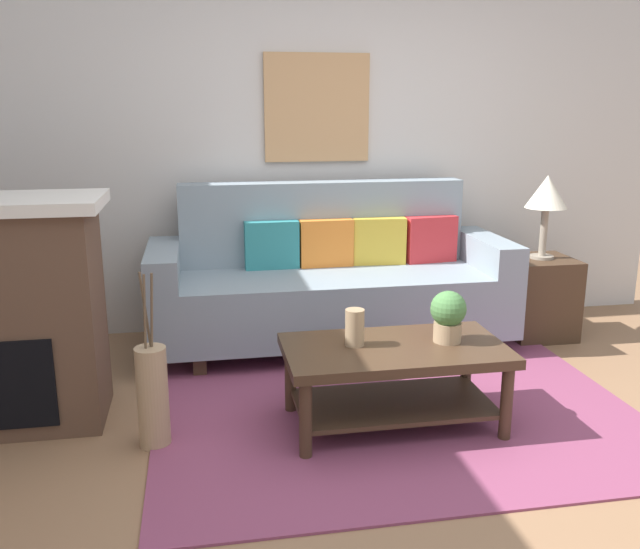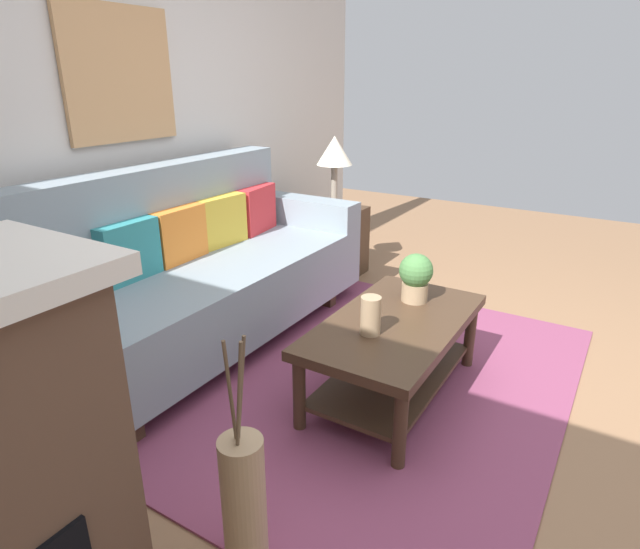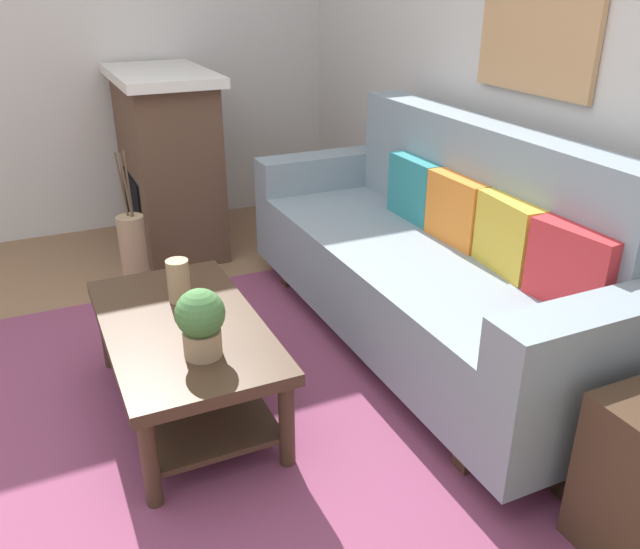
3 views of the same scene
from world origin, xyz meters
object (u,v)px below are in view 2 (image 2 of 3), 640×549
at_px(tabletop_vase, 371,316).
at_px(floor_vase, 244,503).
at_px(throw_pillow_orange, 179,235).
at_px(framed_painting, 120,75).
at_px(coffee_table, 394,341).
at_px(side_table, 334,242).
at_px(table_lamp, 335,154).
at_px(throw_pillow_mustard, 221,221).
at_px(throw_pillow_crimson, 256,209).
at_px(potted_plant_tabletop, 416,276).
at_px(throw_pillow_teal, 128,251).
at_px(couch, 198,278).

xyz_separation_m(tabletop_vase, floor_vase, (-0.98, -0.04, -0.27)).
xyz_separation_m(throw_pillow_orange, framed_painting, (-0.00, 0.34, 0.89)).
height_order(coffee_table, side_table, side_table).
distance_m(tabletop_vase, table_lamp, 2.00).
distance_m(throw_pillow_mustard, throw_pillow_crimson, 0.37).
distance_m(potted_plant_tabletop, framed_painting, 2.00).
xyz_separation_m(coffee_table, side_table, (1.39, 1.16, -0.03)).
distance_m(table_lamp, framed_painting, 1.68).
xyz_separation_m(throw_pillow_teal, coffee_table, (0.46, -1.37, -0.37)).
bearing_deg(throw_pillow_crimson, throw_pillow_orange, 180.00).
bearing_deg(tabletop_vase, coffee_table, -12.66).
xyz_separation_m(couch, framed_painting, (-0.00, 0.47, 1.14)).
bearing_deg(potted_plant_tabletop, tabletop_vase, 176.39).
bearing_deg(throw_pillow_mustard, floor_vase, -137.07).
height_order(throw_pillow_crimson, side_table, throw_pillow_crimson).
distance_m(throw_pillow_crimson, floor_vase, 2.33).
xyz_separation_m(throw_pillow_orange, side_table, (1.48, -0.21, -0.40)).
distance_m(couch, floor_vase, 1.66).
height_order(throw_pillow_mustard, side_table, throw_pillow_mustard).
distance_m(throw_pillow_orange, coffee_table, 1.42).
distance_m(throw_pillow_mustard, potted_plant_tabletop, 1.36).
xyz_separation_m(coffee_table, framed_painting, (-0.08, 1.71, 1.25)).
xyz_separation_m(throw_pillow_crimson, potted_plant_tabletop, (-0.38, -1.36, -0.11)).
bearing_deg(table_lamp, side_table, 180.00).
xyz_separation_m(tabletop_vase, framed_painting, (0.11, 1.67, 1.04)).
height_order(throw_pillow_teal, tabletop_vase, throw_pillow_teal).
height_order(tabletop_vase, table_lamp, table_lamp).
bearing_deg(throw_pillow_orange, throw_pillow_teal, 180.00).
bearing_deg(table_lamp, framed_painting, 159.45).
bearing_deg(floor_vase, potted_plant_tabletop, 0.23).
distance_m(throw_pillow_teal, floor_vase, 1.60).
xyz_separation_m(coffee_table, floor_vase, (-1.18, 0.01, -0.07)).
bearing_deg(potted_plant_tabletop, table_lamp, 45.79).
bearing_deg(coffee_table, throw_pillow_teal, 108.35).
bearing_deg(throw_pillow_crimson, floor_vase, -143.40).
bearing_deg(coffee_table, throw_pillow_crimson, 64.41).
bearing_deg(throw_pillow_mustard, coffee_table, -101.79).
height_order(throw_pillow_teal, side_table, throw_pillow_teal).
bearing_deg(floor_vase, throw_pillow_orange, 51.23).
relative_size(side_table, table_lamp, 0.98).
height_order(throw_pillow_mustard, tabletop_vase, throw_pillow_mustard).
xyz_separation_m(throw_pillow_teal, framed_painting, (0.37, 0.34, 0.89)).
xyz_separation_m(throw_pillow_mustard, potted_plant_tabletop, (-0.01, -1.36, -0.11)).
bearing_deg(table_lamp, throw_pillow_teal, 173.44).
bearing_deg(framed_painting, throw_pillow_mustard, -42.61).
bearing_deg(potted_plant_tabletop, floor_vase, -179.77).
xyz_separation_m(couch, potted_plant_tabletop, (0.36, -1.23, 0.14)).
xyz_separation_m(couch, throw_pillow_orange, (0.00, 0.12, 0.25)).
bearing_deg(coffee_table, tabletop_vase, 167.34).
xyz_separation_m(table_lamp, floor_vase, (-2.57, -1.15, -0.75)).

